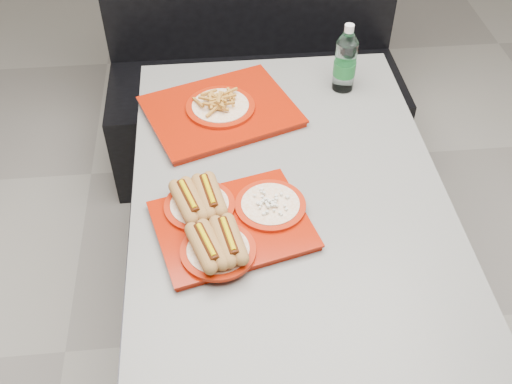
{
  "coord_description": "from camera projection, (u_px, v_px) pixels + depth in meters",
  "views": [
    {
      "loc": [
        -0.21,
        -1.2,
        1.96
      ],
      "look_at": [
        -0.1,
        -0.07,
        0.83
      ],
      "focal_mm": 42.0,
      "sensor_mm": 36.0,
      "label": 1
    }
  ],
  "objects": [
    {
      "name": "water_bottle",
      "position": [
        345.0,
        62.0,
        2.01
      ],
      "size": [
        0.08,
        0.08,
        0.24
      ],
      "rotation": [
        0.0,
        0.0,
        0.22
      ],
      "color": "silver",
      "rests_on": "diner_table"
    },
    {
      "name": "tray_far",
      "position": [
        221.0,
        108.0,
        1.95
      ],
      "size": [
        0.56,
        0.5,
        0.09
      ],
      "rotation": [
        0.0,
        0.0,
        0.34
      ],
      "color": "#941604",
      "rests_on": "diner_table"
    },
    {
      "name": "ground",
      "position": [
        282.0,
        334.0,
        2.25
      ],
      "size": [
        6.0,
        6.0,
        0.0
      ],
      "primitive_type": "plane",
      "color": "#9E9A8E",
      "rests_on": "ground"
    },
    {
      "name": "tray_near",
      "position": [
        226.0,
        221.0,
        1.59
      ],
      "size": [
        0.47,
        0.4,
        0.09
      ],
      "rotation": [
        0.0,
        0.0,
        0.25
      ],
      "color": "#941604",
      "rests_on": "diner_table"
    },
    {
      "name": "booth_bench",
      "position": [
        254.0,
        78.0,
        2.73
      ],
      "size": [
        1.3,
        0.57,
        1.35
      ],
      "color": "black",
      "rests_on": "ground"
    },
    {
      "name": "diner_table",
      "position": [
        287.0,
        231.0,
        1.83
      ],
      "size": [
        0.92,
        1.42,
        0.75
      ],
      "color": "black",
      "rests_on": "ground"
    }
  ]
}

